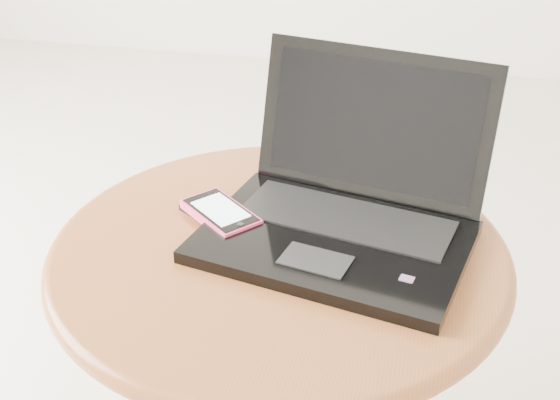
# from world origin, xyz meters

# --- Properties ---
(table) EXTENTS (0.60, 0.60, 0.47)m
(table) POSITION_xyz_m (0.05, -0.03, 0.37)
(table) COLOR #4F270E
(table) RESTS_ON ground
(laptop) EXTENTS (0.38, 0.35, 0.21)m
(laptop) POSITION_xyz_m (0.13, 0.02, 0.51)
(laptop) COLOR black
(laptop) RESTS_ON table
(phone_black) EXTENTS (0.11, 0.10, 0.01)m
(phone_black) POSITION_xyz_m (-0.04, 0.02, 0.48)
(phone_black) COLOR black
(phone_black) RESTS_ON table
(phone_pink) EXTENTS (0.12, 0.12, 0.01)m
(phone_pink) POSITION_xyz_m (-0.03, 0.00, 0.49)
(phone_pink) COLOR #FA3C6E
(phone_pink) RESTS_ON phone_black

